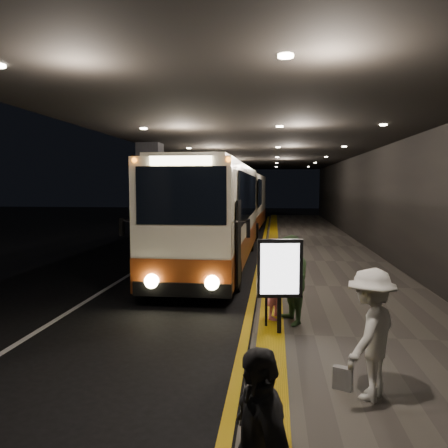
# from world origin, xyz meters

# --- Properties ---
(ground) EXTENTS (90.00, 90.00, 0.00)m
(ground) POSITION_xyz_m (0.00, 0.00, 0.00)
(ground) COLOR black
(lane_line_white) EXTENTS (0.12, 50.00, 0.01)m
(lane_line_white) POSITION_xyz_m (-1.80, 5.00, 0.01)
(lane_line_white) COLOR silver
(lane_line_white) RESTS_ON ground
(kerb_stripe_yellow) EXTENTS (0.18, 50.00, 0.01)m
(kerb_stripe_yellow) POSITION_xyz_m (2.35, 5.00, 0.01)
(kerb_stripe_yellow) COLOR gold
(kerb_stripe_yellow) RESTS_ON ground
(sidewalk) EXTENTS (4.50, 50.00, 0.15)m
(sidewalk) POSITION_xyz_m (4.75, 5.00, 0.07)
(sidewalk) COLOR #514C44
(sidewalk) RESTS_ON ground
(tactile_strip) EXTENTS (0.50, 50.00, 0.01)m
(tactile_strip) POSITION_xyz_m (2.85, 5.00, 0.16)
(tactile_strip) COLOR gold
(tactile_strip) RESTS_ON sidewalk
(terminal_wall) EXTENTS (0.10, 50.00, 6.00)m
(terminal_wall) POSITION_xyz_m (7.00, 5.00, 3.00)
(terminal_wall) COLOR black
(terminal_wall) RESTS_ON ground
(support_columns) EXTENTS (0.80, 24.80, 4.40)m
(support_columns) POSITION_xyz_m (-1.50, 4.00, 2.20)
(support_columns) COLOR black
(support_columns) RESTS_ON ground
(canopy) EXTENTS (9.00, 50.00, 0.40)m
(canopy) POSITION_xyz_m (2.50, 5.00, 4.60)
(canopy) COLOR black
(canopy) RESTS_ON support_columns
(coach_main) EXTENTS (2.46, 11.53, 3.58)m
(coach_main) POSITION_xyz_m (0.79, 4.19, 1.72)
(coach_main) COLOR beige
(coach_main) RESTS_ON ground
(coach_second) EXTENTS (2.68, 11.30, 3.53)m
(coach_second) POSITION_xyz_m (0.88, 15.41, 1.69)
(coach_second) COLOR beige
(coach_second) RESTS_ON ground
(passenger_boarding) EXTENTS (0.57, 0.70, 1.68)m
(passenger_boarding) POSITION_xyz_m (2.93, -2.21, 0.99)
(passenger_boarding) COLOR #D46380
(passenger_boarding) RESTS_ON sidewalk
(passenger_waiting_green) EXTENTS (0.81, 1.00, 1.78)m
(passenger_waiting_green) POSITION_xyz_m (3.22, -2.50, 1.04)
(passenger_waiting_green) COLOR #476D3C
(passenger_waiting_green) RESTS_ON sidewalk
(passenger_waiting_white) EXTENTS (1.03, 1.20, 1.70)m
(passenger_waiting_white) POSITION_xyz_m (4.15, -5.48, 1.00)
(passenger_waiting_white) COLOR silver
(passenger_waiting_white) RESTS_ON sidewalk
(bag_polka) EXTENTS (0.28, 0.20, 0.31)m
(bag_polka) POSITION_xyz_m (3.84, -5.29, 0.31)
(bag_polka) COLOR black
(bag_polka) RESTS_ON sidewalk
(bag_plain) EXTENTS (0.26, 0.16, 0.31)m
(bag_plain) POSITION_xyz_m (2.80, -6.61, 0.31)
(bag_plain) COLOR silver
(bag_plain) RESTS_ON sidewalk
(info_sign) EXTENTS (0.85, 0.23, 1.78)m
(info_sign) POSITION_xyz_m (3.00, -3.13, 1.35)
(info_sign) COLOR black
(info_sign) RESTS_ON sidewalk
(stanchion_post) EXTENTS (0.05, 0.05, 1.13)m
(stanchion_post) POSITION_xyz_m (2.75, -2.74, 0.72)
(stanchion_post) COLOR black
(stanchion_post) RESTS_ON sidewalk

